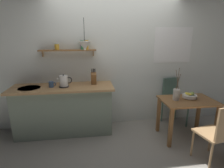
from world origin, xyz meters
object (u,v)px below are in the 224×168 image
(dining_table, at_px, (187,107))
(pendant_lamp, at_px, (85,46))
(coffee_mug_by_sink, at_px, (51,84))
(electric_kettle, at_px, (64,81))
(dining_chair_near, at_px, (218,132))
(fruit_bowl, at_px, (190,96))
(twig_vase, at_px, (176,94))
(dining_chair_far, at_px, (173,99))
(knife_block, at_px, (94,78))

(dining_table, distance_m, pendant_lamp, 2.08)
(coffee_mug_by_sink, height_order, pendant_lamp, pendant_lamp)
(electric_kettle, height_order, coffee_mug_by_sink, electric_kettle)
(dining_table, distance_m, dining_chair_near, 0.75)
(fruit_bowl, relative_size, twig_vase, 0.44)
(twig_vase, bearing_deg, dining_chair_near, -70.73)
(dining_table, relative_size, dining_chair_near, 0.99)
(dining_chair_near, bearing_deg, pendant_lamp, 149.66)
(dining_chair_near, bearing_deg, dining_table, 93.66)
(dining_chair_near, bearing_deg, coffee_mug_by_sink, 154.08)
(electric_kettle, xyz_separation_m, pendant_lamp, (0.39, -0.10, 0.62))
(dining_table, xyz_separation_m, dining_chair_far, (0.02, 0.58, -0.07))
(electric_kettle, xyz_separation_m, knife_block, (0.53, 0.11, 0.02))
(dining_table, xyz_separation_m, fruit_bowl, (0.06, 0.07, 0.18))
(fruit_bowl, xyz_separation_m, twig_vase, (-0.28, -0.05, 0.06))
(dining_table, height_order, pendant_lamp, pendant_lamp)
(dining_table, bearing_deg, pendant_lamp, 169.83)
(dining_chair_near, bearing_deg, knife_block, 142.71)
(electric_kettle, bearing_deg, fruit_bowl, -9.01)
(dining_chair_near, xyz_separation_m, pendant_lamp, (-1.81, 1.06, 1.13))
(dining_chair_far, relative_size, electric_kettle, 3.71)
(twig_vase, bearing_deg, knife_block, 160.02)
(dining_table, height_order, coffee_mug_by_sink, coffee_mug_by_sink)
(electric_kettle, bearing_deg, dining_chair_far, 4.26)
(knife_block, relative_size, pendant_lamp, 0.59)
(twig_vase, relative_size, coffee_mug_by_sink, 4.52)
(dining_chair_near, distance_m, electric_kettle, 2.55)
(knife_block, bearing_deg, dining_chair_near, -37.29)
(dining_chair_near, relative_size, coffee_mug_by_sink, 7.41)
(coffee_mug_by_sink, bearing_deg, dining_chair_near, -25.92)
(dining_table, bearing_deg, twig_vase, 175.33)
(electric_kettle, bearing_deg, coffee_mug_by_sink, 176.25)
(fruit_bowl, height_order, pendant_lamp, pendant_lamp)
(dining_table, height_order, electric_kettle, electric_kettle)
(dining_chair_far, xyz_separation_m, coffee_mug_by_sink, (-2.40, -0.15, 0.45))
(pendant_lamp, bearing_deg, coffee_mug_by_sink, 169.16)
(knife_block, bearing_deg, coffee_mug_by_sink, -172.75)
(twig_vase, distance_m, knife_block, 1.51)
(knife_block, xyz_separation_m, coffee_mug_by_sink, (-0.75, -0.10, -0.07))
(fruit_bowl, xyz_separation_m, electric_kettle, (-2.22, 0.35, 0.26))
(pendant_lamp, bearing_deg, dining_chair_far, 8.43)
(pendant_lamp, bearing_deg, electric_kettle, 165.30)
(dining_chair_near, height_order, twig_vase, twig_vase)
(dining_table, relative_size, electric_kettle, 3.58)
(dining_table, bearing_deg, dining_chair_far, 87.98)
(fruit_bowl, bearing_deg, coffee_mug_by_sink, 171.46)
(electric_kettle, relative_size, knife_block, 0.85)
(fruit_bowl, relative_size, coffee_mug_by_sink, 1.97)
(twig_vase, xyz_separation_m, pendant_lamp, (-1.55, 0.30, 0.82))
(twig_vase, relative_size, knife_block, 1.87)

